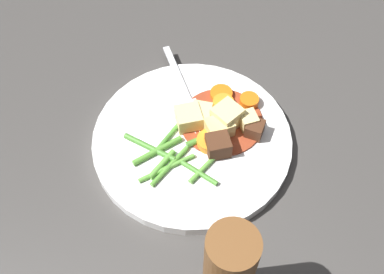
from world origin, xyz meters
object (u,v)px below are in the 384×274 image
(carrot_slice_0, at_px, (221,94))
(potato_chunk_1, at_px, (201,115))
(potato_chunk_2, at_px, (248,121))
(pepper_mill, at_px, (228,272))
(potato_chunk_4, at_px, (219,128))
(carrot_slice_2, at_px, (249,101))
(meat_chunk_0, at_px, (255,129))
(carrot_slice_3, at_px, (223,104))
(carrot_slice_1, at_px, (209,141))
(potato_chunk_3, at_px, (227,117))
(dinner_plate, at_px, (192,140))
(meat_chunk_1, at_px, (218,145))
(potato_chunk_0, at_px, (189,118))
(fork, at_px, (184,90))

(carrot_slice_0, bearing_deg, potato_chunk_1, -167.34)
(potato_chunk_1, distance_m, potato_chunk_2, 0.07)
(pepper_mill, bearing_deg, potato_chunk_4, 48.34)
(carrot_slice_2, height_order, meat_chunk_0, meat_chunk_0)
(carrot_slice_3, relative_size, potato_chunk_2, 1.20)
(carrot_slice_1, height_order, carrot_slice_2, same)
(pepper_mill, bearing_deg, meat_chunk_0, 35.67)
(potato_chunk_3, bearing_deg, potato_chunk_2, -48.13)
(dinner_plate, xyz_separation_m, pepper_mill, (-0.11, -0.18, 0.07))
(carrot_slice_0, relative_size, meat_chunk_0, 1.30)
(potato_chunk_4, xyz_separation_m, meat_chunk_1, (-0.02, -0.02, 0.00))
(carrot_slice_1, bearing_deg, potato_chunk_4, 10.54)
(potato_chunk_1, height_order, pepper_mill, pepper_mill)
(potato_chunk_0, xyz_separation_m, meat_chunk_0, (0.06, -0.07, -0.00))
(carrot_slice_3, bearing_deg, dinner_plate, -171.07)
(meat_chunk_1, bearing_deg, potato_chunk_2, 2.26)
(carrot_slice_3, bearing_deg, carrot_slice_2, -35.85)
(dinner_plate, height_order, potato_chunk_3, potato_chunk_3)
(carrot_slice_1, relative_size, meat_chunk_1, 1.12)
(carrot_slice_2, relative_size, pepper_mill, 0.18)
(carrot_slice_3, bearing_deg, potato_chunk_2, -90.25)
(carrot_slice_2, relative_size, fork, 0.17)
(dinner_plate, relative_size, potato_chunk_4, 7.61)
(dinner_plate, bearing_deg, pepper_mill, -121.66)
(potato_chunk_4, height_order, pepper_mill, pepper_mill)
(potato_chunk_2, height_order, potato_chunk_3, potato_chunk_3)
(carrot_slice_0, height_order, carrot_slice_1, carrot_slice_1)
(carrot_slice_3, bearing_deg, potato_chunk_0, 170.94)
(pepper_mill, bearing_deg, dinner_plate, 58.34)
(fork, bearing_deg, potato_chunk_2, -77.98)
(potato_chunk_2, height_order, pepper_mill, pepper_mill)
(potato_chunk_2, xyz_separation_m, potato_chunk_3, (-0.02, 0.02, 0.00))
(meat_chunk_0, bearing_deg, carrot_slice_1, 153.53)
(carrot_slice_1, xyz_separation_m, meat_chunk_0, (0.06, -0.03, 0.01))
(potato_chunk_1, distance_m, meat_chunk_1, 0.06)
(carrot_slice_0, distance_m, fork, 0.06)
(carrot_slice_0, distance_m, carrot_slice_1, 0.09)
(potato_chunk_3, distance_m, potato_chunk_4, 0.02)
(potato_chunk_4, distance_m, pepper_mill, 0.22)
(dinner_plate, height_order, carrot_slice_0, carrot_slice_0)
(potato_chunk_1, bearing_deg, potato_chunk_3, -55.40)
(fork, bearing_deg, pepper_mill, -122.23)
(dinner_plate, bearing_deg, carrot_slice_2, -6.27)
(potato_chunk_2, distance_m, meat_chunk_0, 0.02)
(carrot_slice_0, bearing_deg, potato_chunk_3, -125.77)
(meat_chunk_0, xyz_separation_m, pepper_mill, (-0.18, -0.13, 0.05))
(carrot_slice_2, bearing_deg, fork, 123.52)
(carrot_slice_3, relative_size, meat_chunk_0, 1.22)
(potato_chunk_1, xyz_separation_m, potato_chunk_3, (0.02, -0.03, 0.01))
(carrot_slice_2, xyz_separation_m, potato_chunk_3, (-0.05, -0.01, 0.01))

